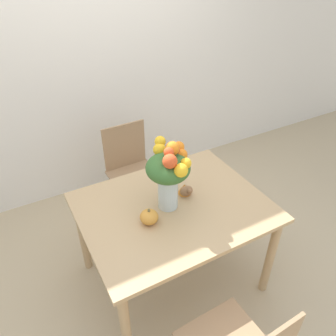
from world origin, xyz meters
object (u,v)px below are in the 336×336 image
object	(u,v)px
flower_vase	(169,172)
turkey_figurine	(185,190)
pumpkin	(149,217)
dining_chair_near_window	(132,171)

from	to	relation	value
flower_vase	turkey_figurine	distance (m)	0.29
pumpkin	dining_chair_near_window	world-z (taller)	dining_chair_near_window
dining_chair_near_window	flower_vase	bearing A→B (deg)	-97.68
turkey_figurine	dining_chair_near_window	size ratio (longest dim) A/B	0.14
flower_vase	turkey_figurine	bearing A→B (deg)	17.70
flower_vase	dining_chair_near_window	world-z (taller)	flower_vase
pumpkin	turkey_figurine	distance (m)	0.36
flower_vase	dining_chair_near_window	size ratio (longest dim) A/B	0.54
pumpkin	turkey_figurine	xyz separation A→B (m)	(0.34, 0.13, -0.01)
flower_vase	pumpkin	distance (m)	0.30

